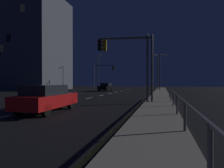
% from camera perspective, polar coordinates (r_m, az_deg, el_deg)
% --- Properties ---
extents(ground_plane, '(112.00, 112.00, 0.00)m').
position_cam_1_polar(ground_plane, '(20.89, -6.42, -4.19)').
color(ground_plane, black).
rests_on(ground_plane, ground).
extents(sidewalk_right, '(2.26, 77.00, 0.14)m').
position_cam_1_polar(sidewalk_right, '(19.43, 14.43, -4.36)').
color(sidewalk_right, '#9E937F').
rests_on(sidewalk_right, ground).
extents(lane_markings_center, '(0.14, 50.00, 0.01)m').
position_cam_1_polar(lane_markings_center, '(24.17, -3.35, -3.53)').
color(lane_markings_center, silver).
rests_on(lane_markings_center, ground).
extents(lane_edge_line, '(0.14, 53.00, 0.01)m').
position_cam_1_polar(lane_edge_line, '(24.47, 11.36, -3.49)').
color(lane_edge_line, gold).
rests_on(lane_edge_line, ground).
extents(car, '(1.99, 4.47, 1.57)m').
position_cam_1_polar(car, '(11.41, -19.40, -4.07)').
color(car, '#B71414').
rests_on(car, ground).
extents(car_oncoming, '(1.94, 4.45, 1.57)m').
position_cam_1_polar(car_oncoming, '(35.75, -1.89, -0.89)').
color(car_oncoming, black).
rests_on(car_oncoming, ground).
extents(traffic_light_near_right, '(4.17, 0.80, 5.44)m').
position_cam_1_polar(traffic_light_near_right, '(15.44, 5.52, 8.96)').
color(traffic_light_near_right, '#38383D').
rests_on(traffic_light_near_right, sidewalk_right).
extents(traffic_light_far_center, '(4.66, 0.48, 5.51)m').
position_cam_1_polar(traffic_light_far_center, '(39.51, -2.83, 3.74)').
color(traffic_light_far_center, '#4C4C51').
rests_on(traffic_light_far_center, ground).
extents(traffic_light_mid_right, '(4.24, 0.63, 5.49)m').
position_cam_1_polar(traffic_light_mid_right, '(15.44, 4.06, 9.08)').
color(traffic_light_mid_right, '#4C4C51').
rests_on(traffic_light_mid_right, sidewalk_right).
extents(street_lamp_across_street, '(1.57, 1.49, 7.30)m').
position_cam_1_polar(street_lamp_across_street, '(38.61, 14.81, 4.71)').
color(street_lamp_across_street, '#2D3033').
rests_on(street_lamp_across_street, sidewalk_right).
extents(street_lamp_median, '(1.08, 1.27, 8.02)m').
position_cam_1_polar(street_lamp_median, '(44.05, 13.69, 4.63)').
color(street_lamp_median, '#2D3033').
rests_on(street_lamp_median, sidewalk_right).
extents(street_lamp_far_end, '(1.18, 1.26, 8.42)m').
position_cam_1_polar(street_lamp_far_end, '(44.99, -4.11, 4.66)').
color(street_lamp_far_end, '#2D3033').
rests_on(street_lamp_far_end, ground).
extents(barrier_fence, '(0.09, 19.86, 0.98)m').
position_cam_1_polar(barrier_fence, '(9.80, 19.42, -4.45)').
color(barrier_fence, '#59595E').
rests_on(barrier_fence, sidewalk_right).
extents(building_distant, '(16.67, 12.63, 21.08)m').
position_cam_1_polar(building_distant, '(48.79, -24.42, 10.92)').
color(building_distant, '#4C515B').
rests_on(building_distant, ground).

